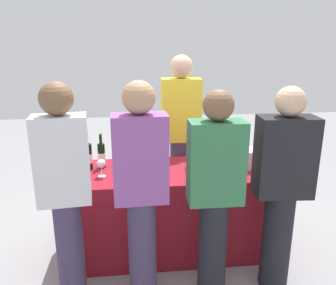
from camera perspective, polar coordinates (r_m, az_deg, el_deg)
ground_plane at (r=3.30m, az=0.00°, el=-17.31°), size 12.00×12.00×0.00m
tasting_table at (r=3.10m, az=0.00°, el=-11.36°), size 1.80×0.71×0.77m
wine_bottle_0 at (r=3.00m, az=-13.45°, el=-2.32°), size 0.08×0.08×0.33m
wine_bottle_1 at (r=3.03m, az=-11.21°, el=-2.11°), size 0.07×0.07×0.32m
wine_bottle_2 at (r=3.04m, az=-7.44°, el=-1.96°), size 0.07×0.07×0.30m
wine_bottle_3 at (r=3.05m, az=-2.15°, el=-1.53°), size 0.07×0.07×0.33m
wine_bottle_4 at (r=3.00m, az=3.90°, el=-2.04°), size 0.07×0.07×0.31m
wine_bottle_5 at (r=3.16m, az=8.95°, el=-1.03°), size 0.07×0.07×0.33m
wine_glass_0 at (r=2.82m, az=-11.24°, el=-3.61°), size 0.07×0.07×0.15m
wine_glass_1 at (r=2.75m, az=-4.11°, el=-4.17°), size 0.07×0.07×0.13m
wine_glass_2 at (r=2.91m, az=6.36°, el=-2.96°), size 0.07×0.07×0.14m
wine_glass_3 at (r=2.89m, az=9.46°, el=-2.97°), size 0.07×0.07×0.15m
ice_bucket at (r=3.05m, az=13.26°, el=-2.65°), size 0.22×0.22×0.17m
server_pouring at (r=3.52m, az=2.16°, el=1.81°), size 0.40×0.23×1.73m
guest_0 at (r=2.38m, az=-17.11°, el=-7.56°), size 0.36×0.22×1.61m
guest_1 at (r=2.31m, az=-4.60°, el=-7.73°), size 0.37×0.22×1.61m
guest_2 at (r=2.38m, az=7.92°, el=-8.22°), size 0.38×0.21×1.55m
guest_3 at (r=2.59m, az=18.74°, el=-6.95°), size 0.42×0.25×1.56m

